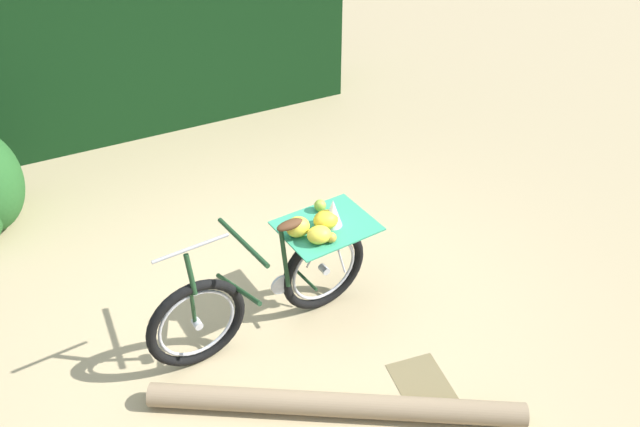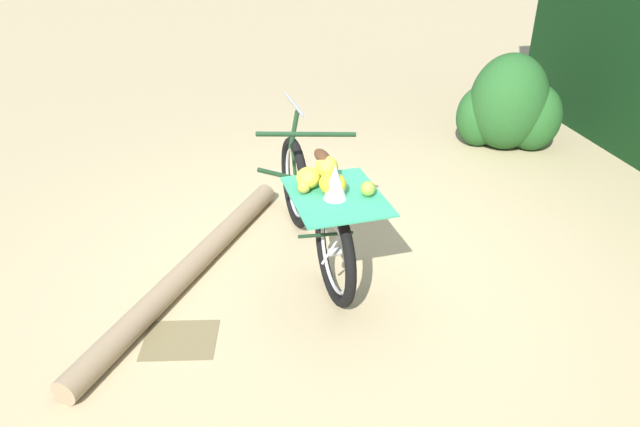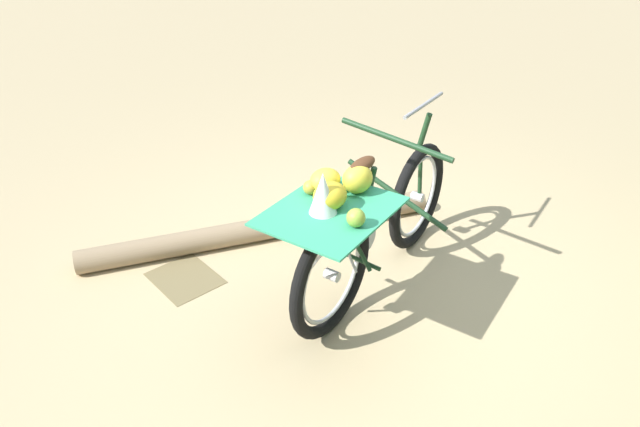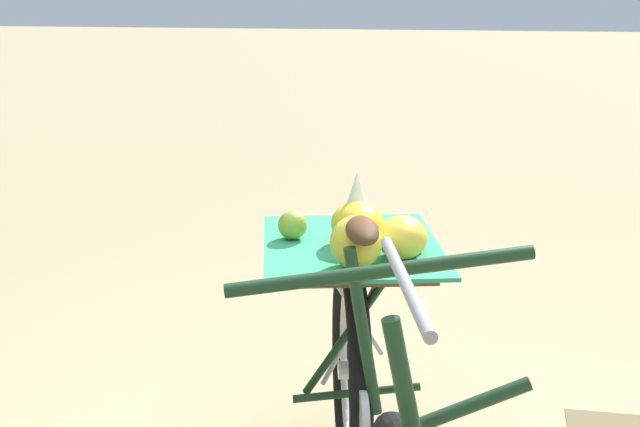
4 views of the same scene
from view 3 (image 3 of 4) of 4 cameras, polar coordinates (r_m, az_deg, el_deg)
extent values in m
plane|color=tan|center=(3.47, 6.81, -8.80)|extent=(60.00, 60.00, 0.00)
torus|color=black|center=(3.84, 9.81, 1.68)|extent=(0.25, 0.73, 0.73)
torus|color=#B7B7BC|center=(3.84, 9.81, 1.68)|extent=(0.16, 0.55, 0.57)
cylinder|color=#B7B7BC|center=(3.84, 9.81, 1.68)|extent=(0.09, 0.08, 0.06)
torus|color=black|center=(3.05, 1.22, -6.25)|extent=(0.25, 0.73, 0.73)
torus|color=#B7B7BC|center=(3.05, 1.22, -6.25)|extent=(0.16, 0.55, 0.57)
cylinder|color=#B7B7BC|center=(3.05, 1.22, -6.25)|extent=(0.09, 0.08, 0.06)
cylinder|color=#19381E|center=(3.50, 7.75, 1.91)|extent=(0.69, 0.20, 0.30)
cylinder|color=#19381E|center=(3.27, 7.66, 7.42)|extent=(0.70, 0.21, 0.11)
cylinder|color=#19381E|center=(3.14, 4.66, 0.84)|extent=(0.12, 0.06, 0.49)
cylinder|color=#19381E|center=(3.17, 3.10, -4.31)|extent=(0.38, 0.12, 0.05)
cylinder|color=#19381E|center=(3.03, 2.82, -1.38)|extent=(0.32, 0.10, 0.47)
cylinder|color=#19381E|center=(3.77, 10.08, 3.73)|extent=(0.05, 0.04, 0.30)
cylinder|color=#19381E|center=(3.63, 10.36, 7.79)|extent=(0.10, 0.06, 0.30)
cylinder|color=gray|center=(3.53, 10.47, 10.74)|extent=(0.15, 0.51, 0.02)
ellipsoid|color=#4C2D19|center=(2.97, 4.29, 4.93)|extent=(0.14, 0.24, 0.06)
cylinder|color=#B7B7BC|center=(3.30, 4.83, -2.52)|extent=(0.06, 0.16, 0.16)
cylinder|color=#B7B7BC|center=(3.01, 2.25, -2.45)|extent=(0.20, 0.07, 0.39)
cylinder|color=#B7B7BC|center=(2.86, 0.00, -4.35)|extent=(0.24, 0.07, 0.39)
cube|color=brown|center=(2.82, 1.09, -0.07)|extent=(0.57, 0.69, 0.02)
cube|color=#33936B|center=(2.81, 1.09, 0.25)|extent=(0.69, 0.79, 0.01)
ellipsoid|color=yellow|center=(2.94, 3.81, 3.51)|extent=(0.16, 0.18, 0.15)
ellipsoid|color=gold|center=(2.79, 1.01, 1.80)|extent=(0.21, 0.23, 0.13)
ellipsoid|color=yellow|center=(2.95, 0.53, 3.38)|extent=(0.15, 0.17, 0.13)
sphere|color=#B29333|center=(2.93, -0.99, 2.66)|extent=(0.08, 0.08, 0.08)
sphere|color=#8CAD38|center=(2.66, 3.65, -0.43)|extent=(0.09, 0.09, 0.09)
cone|color=white|center=(2.73, 0.30, 2.09)|extent=(0.17, 0.17, 0.22)
cylinder|color=#937A5B|center=(3.99, -5.74, -1.56)|extent=(1.10, 2.36, 0.16)
cube|color=olive|center=(3.73, -13.49, -6.35)|extent=(0.44, 0.36, 0.01)
camera|label=1|loc=(6.05, -17.06, 42.18)|focal=34.85mm
camera|label=2|loc=(2.42, -80.72, 9.58)|focal=32.02mm
camera|label=4|loc=(4.71, 22.20, 20.77)|focal=47.83mm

